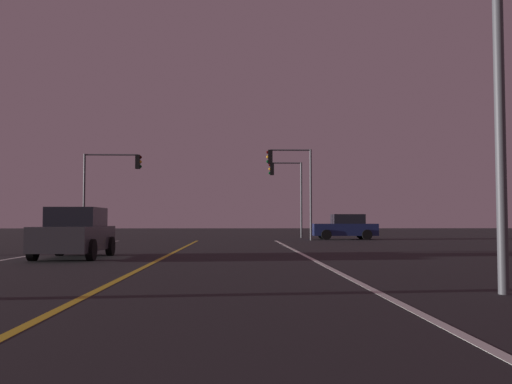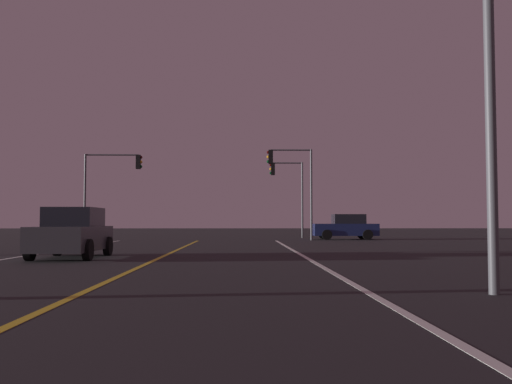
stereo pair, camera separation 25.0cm
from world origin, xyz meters
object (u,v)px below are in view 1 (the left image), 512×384
traffic_light_far_right (286,182)px  car_oncoming (75,233)px  traffic_light_near_right (290,173)px  car_crossing_side (345,227)px  traffic_light_near_left (112,176)px

traffic_light_far_right → car_oncoming: bearing=68.4°
traffic_light_near_right → traffic_light_far_right: size_ratio=1.05×
car_crossing_side → traffic_light_near_left: (-15.31, -1.75, 3.32)m
traffic_light_near_right → traffic_light_near_left: (-11.45, 0.00, -0.19)m
car_crossing_side → traffic_light_near_left: bearing=6.5°
car_crossing_side → traffic_light_near_right: traffic_light_near_right is taller
car_crossing_side → traffic_light_near_right: 5.50m
traffic_light_far_right → traffic_light_near_right: bearing=87.9°
traffic_light_near_right → traffic_light_near_left: traffic_light_near_right is taller
car_oncoming → car_crossing_side: same height
traffic_light_near_right → traffic_light_near_left: 11.45m
car_oncoming → traffic_light_near_right: (8.88, 17.43, 3.51)m
traffic_light_near_right → traffic_light_far_right: 5.51m
car_crossing_side → traffic_light_near_right: bearing=24.3°
car_crossing_side → traffic_light_far_right: (-3.66, 3.75, 3.29)m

